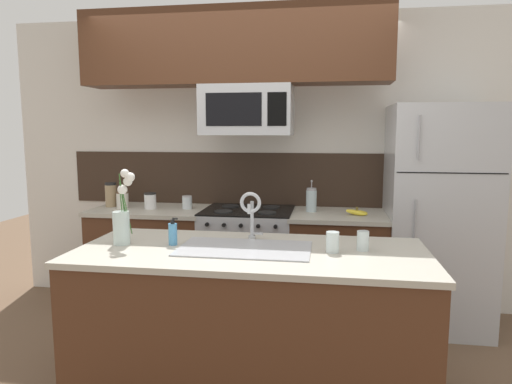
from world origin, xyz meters
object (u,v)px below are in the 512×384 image
at_px(storage_jar_squat, 187,202).
at_px(spare_glass, 363,241).
at_px(microwave, 247,110).
at_px(flower_vase, 122,220).
at_px(drinking_glass, 333,242).
at_px(french_press, 311,200).
at_px(refrigerator, 437,218).
at_px(dish_soap_bottle, 173,234).
at_px(sink_faucet, 251,209).
at_px(stove_range, 248,262).
at_px(banana_bunch, 357,212).
at_px(storage_jar_short, 150,201).
at_px(storage_jar_tall, 111,195).
at_px(storage_jar_medium, 122,200).

bearing_deg(storage_jar_squat, spare_glass, -40.23).
bearing_deg(microwave, spare_glass, -52.88).
bearing_deg(flower_vase, drinking_glass, 0.38).
bearing_deg(drinking_glass, french_press, 97.29).
bearing_deg(refrigerator, dish_soap_bottle, -145.24).
distance_m(storage_jar_squat, sink_faucet, 1.30).
height_order(spare_glass, flower_vase, flower_vase).
relative_size(stove_range, banana_bunch, 4.89).
xyz_separation_m(storage_jar_short, dish_soap_bottle, (0.62, -1.20, -0.00)).
bearing_deg(french_press, storage_jar_short, -176.63).
bearing_deg(drinking_glass, stove_range, 119.44).
xyz_separation_m(refrigerator, french_press, (-1.01, 0.04, 0.12)).
bearing_deg(storage_jar_short, storage_jar_tall, 172.07).
distance_m(refrigerator, storage_jar_squat, 2.09).
relative_size(microwave, sink_faucet, 2.43).
bearing_deg(storage_jar_short, stove_range, 1.48).
height_order(storage_jar_short, spare_glass, storage_jar_short).
bearing_deg(flower_vase, storage_jar_medium, 115.31).
xyz_separation_m(storage_jar_medium, storage_jar_squat, (0.59, 0.03, -0.02)).
bearing_deg(storage_jar_medium, stove_range, 0.15).
distance_m(refrigerator, spare_glass, 1.37).
height_order(storage_jar_squat, french_press, french_press).
height_order(refrigerator, spare_glass, refrigerator).
xyz_separation_m(storage_jar_medium, drinking_glass, (1.83, -1.24, -0.01)).
height_order(storage_jar_medium, spare_glass, storage_jar_medium).
relative_size(storage_jar_squat, drinking_glass, 0.97).
relative_size(banana_bunch, french_press, 0.71).
bearing_deg(storage_jar_medium, dish_soap_bottle, -53.77).
bearing_deg(sink_faucet, storage_jar_medium, 142.33).
bearing_deg(sink_faucet, drinking_glass, -22.61).
distance_m(storage_jar_squat, spare_glass, 1.86).
bearing_deg(spare_glass, storage_jar_tall, 150.51).
height_order(stove_range, storage_jar_short, storage_jar_short).
xyz_separation_m(spare_glass, flower_vase, (-1.41, -0.08, 0.09)).
height_order(storage_jar_medium, sink_faucet, sink_faucet).
xyz_separation_m(storage_jar_medium, storage_jar_short, (0.27, -0.02, -0.00)).
bearing_deg(sink_faucet, microwave, 101.21).
height_order(storage_jar_medium, flower_vase, flower_vase).
bearing_deg(dish_soap_bottle, refrigerator, 34.76).
bearing_deg(spare_glass, storage_jar_medium, 149.74).
bearing_deg(french_press, storage_jar_squat, -178.26).
bearing_deg(banana_bunch, refrigerator, 7.14).
relative_size(stove_range, flower_vase, 2.05).
xyz_separation_m(french_press, drinking_glass, (0.17, -1.30, -0.04)).
bearing_deg(stove_range, banana_bunch, -3.79).
bearing_deg(storage_jar_tall, refrigerator, -0.25).
distance_m(storage_jar_squat, drinking_glass, 1.78).
height_order(microwave, storage_jar_tall, microwave).
bearing_deg(storage_jar_short, storage_jar_medium, 175.84).
xyz_separation_m(stove_range, drinking_glass, (0.70, -1.24, 0.51)).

